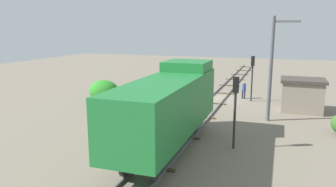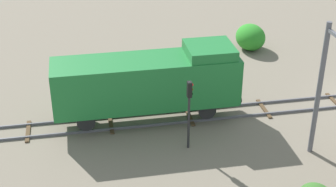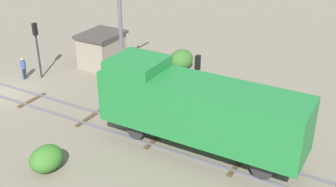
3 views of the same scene
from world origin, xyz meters
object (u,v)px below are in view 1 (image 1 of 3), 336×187
Objects in this scene: relay_hut at (302,95)px; worker_near_track at (244,89)px; catenary_mast at (272,66)px; traffic_signal_near at (252,70)px; traffic_signal_mid at (235,99)px; locomotive at (169,103)px.

worker_near_track is at bearing -34.05° from relay_hut.
catenary_mast is at bearing 92.91° from worker_near_track.
relay_hut is (-4.30, 2.55, -1.57)m from traffic_signal_near.
traffic_signal_near is at bearing 114.56° from worker_near_track.
traffic_signal_mid is at bearing 76.87° from worker_near_track.
traffic_signal_near is 2.31m from worker_near_track.
traffic_signal_mid is at bearing 76.00° from catenary_mast.
relay_hut is at bearing -122.53° from catenary_mast.
traffic_signal_near is 13.05m from traffic_signal_mid.
relay_hut is (-7.50, -12.17, -1.38)m from locomotive.
locomotive reaches higher than traffic_signal_mid.
worker_near_track is at bearing -85.90° from traffic_signal_mid.
locomotive is 3.80m from traffic_signal_mid.
catenary_mast is (-2.66, 7.27, 3.09)m from worker_near_track.
traffic_signal_mid is at bearing 68.66° from relay_hut.
locomotive is 15.90m from worker_near_track.
locomotive reaches higher than worker_near_track.
traffic_signal_near is (-3.20, -14.72, 0.19)m from locomotive.
locomotive reaches higher than traffic_signal_near.
traffic_signal_mid is (-3.40, -1.68, 0.13)m from locomotive.
catenary_mast reaches higher than relay_hut.
catenary_mast is at bearing 106.31° from traffic_signal_near.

